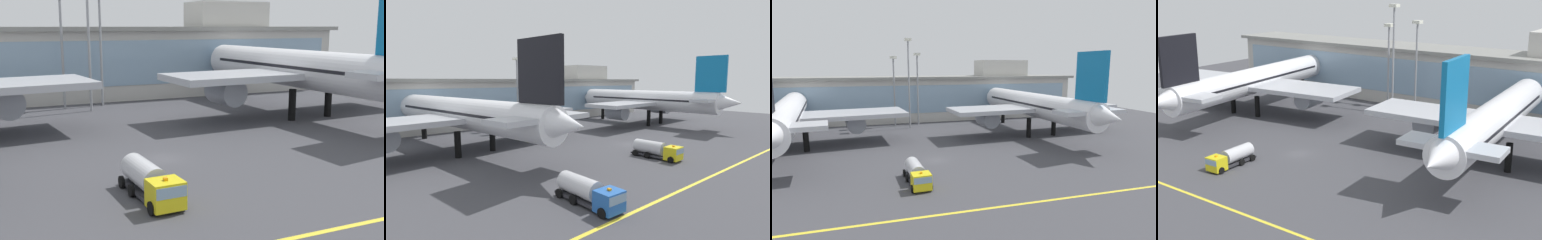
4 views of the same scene
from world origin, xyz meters
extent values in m
plane|color=#424247|center=(0.00, 0.00, 0.00)|extent=(180.00, 180.00, 0.00)
cube|color=yellow|center=(0.00, -22.00, 0.01)|extent=(144.00, 0.50, 0.01)
cube|color=beige|center=(0.00, 46.60, 6.56)|extent=(110.36, 12.00, 13.12)
cube|color=#84A3BC|center=(0.00, 40.55, 7.21)|extent=(105.95, 0.20, 8.39)
cube|color=gray|center=(0.00, 46.60, 13.52)|extent=(113.36, 14.00, 0.80)
cube|color=beige|center=(33.11, 48.60, 16.12)|extent=(16.00, 10.00, 6.00)
cylinder|color=black|center=(-30.90, 12.62, 2.33)|extent=(1.10, 1.10, 4.66)
cylinder|color=black|center=(-23.96, 13.44, 2.33)|extent=(1.10, 1.10, 4.66)
cylinder|color=black|center=(-30.08, 35.67, 2.33)|extent=(1.10, 1.10, 4.66)
cylinder|color=white|center=(-27.89, 16.97, 7.29)|extent=(11.55, 49.89, 5.83)
cone|color=white|center=(-30.97, 43.31, 7.29)|extent=(6.11, 5.85, 5.54)
cone|color=white|center=(-24.77, -9.67, 7.72)|extent=(5.67, 6.94, 4.95)
cube|color=#84A3BC|center=(-30.54, 39.60, 8.31)|extent=(4.82, 4.56, 1.75)
cube|color=black|center=(-27.89, 16.97, 7.72)|extent=(10.69, 42.02, 0.47)
cube|color=#B7BAC1|center=(-27.89, 16.97, 6.56)|extent=(49.72, 17.47, 0.93)
cylinder|color=#999EA8|center=(-14.56, 20.32, 4.25)|extent=(4.80, 6.87, 4.08)
cube|color=black|center=(-25.35, -4.69, 14.86)|extent=(1.73, 8.94, 9.32)
cube|color=#B7BAC1|center=(-25.35, -4.69, 8.16)|extent=(16.10, 7.22, 0.75)
cylinder|color=black|center=(25.40, 12.30, 2.38)|extent=(1.10, 1.10, 4.76)
cylinder|color=black|center=(32.53, 12.74, 2.38)|extent=(1.10, 1.10, 4.76)
cylinder|color=black|center=(27.70, 33.14, 2.38)|extent=(1.10, 1.10, 4.76)
cylinder|color=silver|center=(28.74, 16.11, 7.44)|extent=(8.69, 45.20, 5.95)
cone|color=silver|center=(27.26, 40.30, 7.44)|extent=(5.97, 5.69, 5.65)
cone|color=silver|center=(30.25, -8.39, 7.88)|extent=(5.45, 6.84, 5.06)
cube|color=#84A3BC|center=(27.48, 36.73, 8.48)|extent=(4.71, 4.43, 1.78)
cube|color=black|center=(28.74, 16.11, 7.88)|extent=(8.31, 38.03, 0.48)
cube|color=#B7BAC1|center=(28.74, 16.11, 6.69)|extent=(44.11, 13.43, 0.95)
cylinder|color=#999EA8|center=(16.48, 16.97, 4.34)|extent=(4.51, 6.08, 4.16)
cylinder|color=#999EA8|center=(40.81, 18.47, 4.34)|extent=(4.51, 6.08, 4.16)
cube|color=#0F6BA8|center=(29.96, -3.62, 15.17)|extent=(1.21, 8.11, 9.52)
cube|color=#B7BAC1|center=(29.96, -3.62, 8.33)|extent=(14.21, 5.79, 0.76)
cylinder|color=black|center=(-3.69, -14.23, 0.55)|extent=(0.35, 1.11, 1.10)
cylinder|color=black|center=(-6.28, -14.36, 0.55)|extent=(0.35, 1.11, 1.10)
cylinder|color=black|center=(-3.91, -9.73, 0.55)|extent=(0.35, 1.11, 1.10)
cylinder|color=black|center=(-6.51, -9.86, 0.55)|extent=(0.35, 1.11, 1.10)
cylinder|color=black|center=(-4.03, -7.22, 0.55)|extent=(0.35, 1.11, 1.10)
cylinder|color=black|center=(-6.63, -7.35, 0.55)|extent=(0.35, 1.11, 1.10)
cube|color=#2D2D33|center=(-5.20, -9.98, 0.45)|extent=(2.71, 7.67, 0.30)
cube|color=yellow|center=(-5.00, -14.02, 1.40)|extent=(2.71, 2.47, 2.20)
cube|color=#84A3BC|center=(-5.00, -14.02, 1.88)|extent=(2.61, 2.55, 0.88)
cylinder|color=silver|center=(-5.23, -9.44, 1.75)|extent=(2.57, 5.69, 2.30)
cube|color=orange|center=(-5.00, -14.02, 2.62)|extent=(0.30, 0.40, 0.20)
cylinder|color=black|center=(-26.86, -20.89, 0.55)|extent=(0.33, 1.11, 1.10)
cylinder|color=black|center=(-29.46, -20.82, 0.55)|extent=(0.33, 1.11, 1.10)
cylinder|color=black|center=(-26.74, -16.39, 0.55)|extent=(0.33, 1.11, 1.10)
cylinder|color=black|center=(-29.34, -16.32, 0.55)|extent=(0.33, 1.11, 1.10)
cylinder|color=black|center=(-26.67, -13.87, 0.55)|extent=(0.33, 1.11, 1.10)
cylinder|color=black|center=(-29.27, -13.80, 0.55)|extent=(0.33, 1.11, 1.10)
cube|color=#2D2D33|center=(-28.04, -16.53, 0.45)|extent=(2.55, 7.62, 0.30)
cube|color=#235BB2|center=(-28.16, -20.58, 1.40)|extent=(2.66, 2.41, 2.20)
cube|color=#84A3BC|center=(-28.16, -20.58, 1.88)|extent=(2.56, 2.50, 0.88)
cylinder|color=silver|center=(-28.03, -15.99, 1.75)|extent=(2.45, 5.64, 2.30)
cube|color=orange|center=(-28.16, -20.58, 2.62)|extent=(0.30, 0.40, 0.20)
cylinder|color=gray|center=(2.48, 37.53, 10.07)|extent=(0.44, 0.44, 20.15)
cube|color=silver|center=(2.48, 37.53, 20.50)|extent=(1.80, 1.80, 0.70)
cylinder|color=gray|center=(-4.32, 36.74, 9.60)|extent=(0.44, 0.44, 19.20)
cube|color=silver|center=(-4.32, 36.74, 19.55)|extent=(1.80, 1.80, 0.70)
cylinder|color=gray|center=(-0.63, 32.61, 11.90)|extent=(0.44, 0.44, 23.79)
cube|color=silver|center=(-0.63, 32.61, 24.14)|extent=(1.80, 1.80, 0.70)
camera|label=1|loc=(-17.31, -46.88, 14.10)|focal=44.91mm
camera|label=2|loc=(-50.32, -40.48, 13.54)|focal=28.57mm
camera|label=3|loc=(-11.49, -56.37, 17.09)|focal=30.08mm
camera|label=4|loc=(55.15, -61.97, 29.17)|focal=46.66mm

